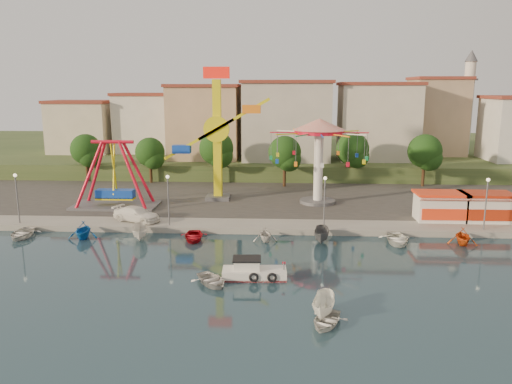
# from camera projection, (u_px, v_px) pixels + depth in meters

# --- Properties ---
(ground) EXTENTS (200.00, 200.00, 0.00)m
(ground) POSITION_uv_depth(u_px,v_px,m) (234.00, 279.00, 38.87)
(ground) COLOR #152E3C
(ground) RESTS_ON ground
(quay_deck) EXTENTS (200.00, 100.00, 0.60)m
(quay_deck) POSITION_uv_depth(u_px,v_px,m) (264.00, 161.00, 99.40)
(quay_deck) COLOR #9E998E
(quay_deck) RESTS_ON ground
(asphalt_pad) EXTENTS (90.00, 28.00, 0.01)m
(asphalt_pad) POSITION_uv_depth(u_px,v_px,m) (255.00, 192.00, 68.06)
(asphalt_pad) COLOR #4C4944
(asphalt_pad) RESTS_ON quay_deck
(hill_terrace) EXTENTS (200.00, 60.00, 3.00)m
(hill_terrace) POSITION_uv_depth(u_px,v_px,m) (265.00, 152.00, 104.04)
(hill_terrace) COLOR #384C26
(hill_terrace) RESTS_ON ground
(pirate_ship_ride) EXTENTS (10.00, 5.00, 8.00)m
(pirate_ship_ride) POSITION_uv_depth(u_px,v_px,m) (114.00, 176.00, 59.04)
(pirate_ship_ride) COLOR #59595E
(pirate_ship_ride) RESTS_ON quay_deck
(kamikaze_tower) EXTENTS (8.87, 3.10, 16.50)m
(kamikaze_tower) POSITION_uv_depth(u_px,v_px,m) (221.00, 139.00, 62.03)
(kamikaze_tower) COLOR #59595E
(kamikaze_tower) RESTS_ON quay_deck
(wave_swinger) EXTENTS (11.60, 11.60, 10.40)m
(wave_swinger) POSITION_uv_depth(u_px,v_px,m) (319.00, 142.00, 60.25)
(wave_swinger) COLOR #59595E
(wave_swinger) RESTS_ON quay_deck
(booth_left) EXTENTS (5.40, 3.78, 3.08)m
(booth_left) POSITION_uv_depth(u_px,v_px,m) (440.00, 206.00, 53.45)
(booth_left) COLOR white
(booth_left) RESTS_ON quay_deck
(booth_mid) EXTENTS (5.40, 3.78, 3.08)m
(booth_mid) POSITION_uv_depth(u_px,v_px,m) (486.00, 207.00, 53.20)
(booth_mid) COLOR white
(booth_mid) RESTS_ON quay_deck
(lamp_post_0) EXTENTS (0.14, 0.14, 5.00)m
(lamp_post_0) POSITION_uv_depth(u_px,v_px,m) (18.00, 200.00, 52.19)
(lamp_post_0) COLOR #59595E
(lamp_post_0) RESTS_ON quay_deck
(lamp_post_1) EXTENTS (0.14, 0.14, 5.00)m
(lamp_post_1) POSITION_uv_depth(u_px,v_px,m) (168.00, 202.00, 51.36)
(lamp_post_1) COLOR #59595E
(lamp_post_1) RESTS_ON quay_deck
(lamp_post_2) EXTENTS (0.14, 0.14, 5.00)m
(lamp_post_2) POSITION_uv_depth(u_px,v_px,m) (324.00, 203.00, 50.52)
(lamp_post_2) COLOR #59595E
(lamp_post_2) RESTS_ON quay_deck
(lamp_post_3) EXTENTS (0.14, 0.14, 5.00)m
(lamp_post_3) POSITION_uv_depth(u_px,v_px,m) (486.00, 205.00, 49.68)
(lamp_post_3) COLOR #59595E
(lamp_post_3) RESTS_ON quay_deck
(tree_0) EXTENTS (4.60, 4.60, 7.19)m
(tree_0) POSITION_uv_depth(u_px,v_px,m) (86.00, 149.00, 75.25)
(tree_0) COLOR #382314
(tree_0) RESTS_ON quay_deck
(tree_1) EXTENTS (4.35, 4.35, 6.80)m
(tree_1) POSITION_uv_depth(u_px,v_px,m) (150.00, 152.00, 74.06)
(tree_1) COLOR #382314
(tree_1) RESTS_ON quay_deck
(tree_2) EXTENTS (5.02, 5.02, 7.85)m
(tree_2) POSITION_uv_depth(u_px,v_px,m) (216.00, 148.00, 72.96)
(tree_2) COLOR #382314
(tree_2) RESTS_ON quay_deck
(tree_3) EXTENTS (4.68, 4.68, 7.32)m
(tree_3) POSITION_uv_depth(u_px,v_px,m) (285.00, 152.00, 71.10)
(tree_3) COLOR #382314
(tree_3) RESTS_ON quay_deck
(tree_4) EXTENTS (4.86, 4.86, 7.60)m
(tree_4) POSITION_uv_depth(u_px,v_px,m) (353.00, 149.00, 73.46)
(tree_4) COLOR #382314
(tree_4) RESTS_ON quay_deck
(tree_5) EXTENTS (4.83, 4.83, 7.54)m
(tree_5) POSITION_uv_depth(u_px,v_px,m) (425.00, 151.00, 71.17)
(tree_5) COLOR #382314
(tree_5) RESTS_ON quay_deck
(building_0) EXTENTS (9.26, 9.53, 11.87)m
(building_0) POSITION_uv_depth(u_px,v_px,m) (62.00, 122.00, 83.81)
(building_0) COLOR beige
(building_0) RESTS_ON hill_terrace
(building_1) EXTENTS (12.33, 9.01, 8.63)m
(building_1) POSITION_uv_depth(u_px,v_px,m) (142.00, 129.00, 88.70)
(building_1) COLOR silver
(building_1) RESTS_ON hill_terrace
(building_2) EXTENTS (11.95, 9.28, 11.23)m
(building_2) POSITION_uv_depth(u_px,v_px,m) (216.00, 122.00, 88.31)
(building_2) COLOR tan
(building_2) RESTS_ON hill_terrace
(building_3) EXTENTS (12.59, 10.50, 9.20)m
(building_3) POSITION_uv_depth(u_px,v_px,m) (294.00, 130.00, 84.71)
(building_3) COLOR beige
(building_3) RESTS_ON hill_terrace
(building_4) EXTENTS (10.75, 9.23, 9.24)m
(building_4) POSITION_uv_depth(u_px,v_px,m) (371.00, 128.00, 87.32)
(building_4) COLOR beige
(building_4) RESTS_ON hill_terrace
(building_5) EXTENTS (12.77, 10.96, 11.21)m
(building_5) POSITION_uv_depth(u_px,v_px,m) (452.00, 124.00, 84.59)
(building_5) COLOR tan
(building_5) RESTS_ON hill_terrace
(minaret) EXTENTS (2.80, 2.80, 18.00)m
(minaret) POSITION_uv_depth(u_px,v_px,m) (468.00, 100.00, 87.18)
(minaret) COLOR silver
(minaret) RESTS_ON hill_terrace
(cabin_motorboat) EXTENTS (5.06, 2.19, 1.75)m
(cabin_motorboat) POSITION_uv_depth(u_px,v_px,m) (253.00, 272.00, 38.91)
(cabin_motorboat) COLOR white
(cabin_motorboat) RESTS_ON ground
(rowboat_a) EXTENTS (4.00, 4.23, 0.71)m
(rowboat_a) POSITION_uv_depth(u_px,v_px,m) (212.00, 280.00, 37.62)
(rowboat_a) COLOR silver
(rowboat_a) RESTS_ON ground
(rowboat_b) EXTENTS (3.33, 3.81, 0.66)m
(rowboat_b) POSITION_uv_depth(u_px,v_px,m) (326.00, 320.00, 31.18)
(rowboat_b) COLOR white
(rowboat_b) RESTS_ON ground
(skiff) EXTENTS (2.06, 3.79, 1.38)m
(skiff) POSITION_uv_depth(u_px,v_px,m) (324.00, 306.00, 32.40)
(skiff) COLOR white
(skiff) RESTS_ON ground
(van) EXTENTS (5.68, 4.00, 1.53)m
(van) POSITION_uv_depth(u_px,v_px,m) (137.00, 214.00, 53.23)
(van) COLOR white
(van) RESTS_ON quay_deck
(moored_boat_0) EXTENTS (3.25, 4.28, 0.83)m
(moored_boat_0) POSITION_uv_depth(u_px,v_px,m) (22.00, 233.00, 49.52)
(moored_boat_0) COLOR silver
(moored_boat_0) RESTS_ON ground
(moored_boat_1) EXTENTS (3.30, 3.67, 1.73)m
(moored_boat_1) POSITION_uv_depth(u_px,v_px,m) (83.00, 230.00, 49.10)
(moored_boat_1) COLOR #1460B6
(moored_boat_1) RESTS_ON ground
(moored_boat_2) EXTENTS (2.32, 4.00, 1.46)m
(moored_boat_2) POSITION_uv_depth(u_px,v_px,m) (140.00, 232.00, 48.83)
(moored_boat_2) COLOR beige
(moored_boat_2) RESTS_ON ground
(moored_boat_3) EXTENTS (3.15, 4.09, 0.78)m
(moored_boat_3) POSITION_uv_depth(u_px,v_px,m) (193.00, 236.00, 48.62)
(moored_boat_3) COLOR #AC0D18
(moored_boat_3) RESTS_ON ground
(moored_boat_4) EXTENTS (2.76, 3.07, 1.45)m
(moored_boat_4) POSITION_uv_depth(u_px,v_px,m) (265.00, 234.00, 48.19)
(moored_boat_4) COLOR silver
(moored_boat_4) RESTS_ON ground
(moored_boat_5) EXTENTS (1.86, 3.88, 1.44)m
(moored_boat_5) POSITION_uv_depth(u_px,v_px,m) (322.00, 235.00, 47.90)
(moored_boat_5) COLOR #545458
(moored_boat_5) RESTS_ON ground
(moored_boat_6) EXTENTS (3.13, 4.30, 0.87)m
(moored_boat_6) POSITION_uv_depth(u_px,v_px,m) (397.00, 239.00, 47.58)
(moored_boat_6) COLOR white
(moored_boat_6) RESTS_ON ground
(moored_boat_7) EXTENTS (3.20, 3.55, 1.65)m
(moored_boat_7) POSITION_uv_depth(u_px,v_px,m) (463.00, 236.00, 47.18)
(moored_boat_7) COLOR #DC4F13
(moored_boat_7) RESTS_ON ground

